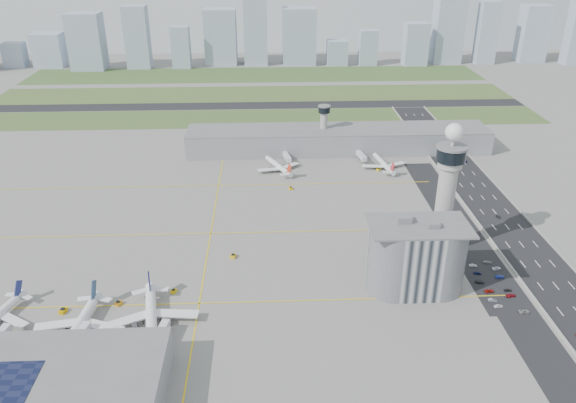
{
  "coord_description": "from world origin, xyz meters",
  "views": [
    {
      "loc": [
        -11.3,
        -223.42,
        140.58
      ],
      "look_at": [
        0.0,
        35.0,
        15.0
      ],
      "focal_mm": 35.0,
      "sensor_mm": 36.0,
      "label": 1
    }
  ],
  "objects_px": {
    "tug_4": "(291,188)",
    "car_lot_8": "(508,290)",
    "tug_3": "(233,256)",
    "car_lot_3": "(480,282)",
    "jet_bridge_far_0": "(285,155)",
    "tug_2": "(174,291)",
    "control_tower": "(447,185)",
    "car_lot_4": "(477,273)",
    "jet_bridge_near_1": "(71,351)",
    "car_lot_2": "(489,291)",
    "jet_bridge_near_2": "(154,349)",
    "tug_0": "(63,310)",
    "car_lot_0": "(498,306)",
    "car_hw_4": "(422,134)",
    "car_lot_7": "(511,295)",
    "car_hw_2": "(465,161)",
    "car_lot_1": "(493,300)",
    "airplane_far_b": "(384,161)",
    "airplane_near_b": "(77,322)",
    "secondary_tower": "(324,124)",
    "car_lot_11": "(488,262)",
    "jet_bridge_far_1": "(358,154)",
    "car_hw_1": "(498,217)",
    "tug_5": "(378,169)",
    "car_lot_9": "(500,277)",
    "tug_1": "(119,303)",
    "car_lot_10": "(497,268)",
    "car_lot_6": "(524,311)",
    "car_lot_5": "(473,266)",
    "airplane_near_c": "(150,313)",
    "admin_building": "(416,257)",
    "airplane_far_a": "(278,163)"
  },
  "relations": [
    {
      "from": "jet_bridge_far_0",
      "to": "car_lot_6",
      "type": "relative_size",
      "value": 3.08
    },
    {
      "from": "airplane_near_b",
      "to": "tug_2",
      "type": "xyz_separation_m",
      "value": [
        32.62,
        26.14,
        -5.03
      ]
    },
    {
      "from": "jet_bridge_far_1",
      "to": "car_lot_0",
      "type": "height_order",
      "value": "jet_bridge_far_1"
    },
    {
      "from": "car_lot_4",
      "to": "car_lot_11",
      "type": "bearing_deg",
      "value": -32.16
    },
    {
      "from": "car_lot_2",
      "to": "car_lot_7",
      "type": "relative_size",
      "value": 0.96
    },
    {
      "from": "jet_bridge_near_1",
      "to": "tug_5",
      "type": "xyz_separation_m",
      "value": [
        144.96,
        170.6,
        -2.03
      ]
    },
    {
      "from": "car_lot_0",
      "to": "jet_bridge_far_0",
      "type": "bearing_deg",
      "value": 20.43
    },
    {
      "from": "jet_bridge_near_1",
      "to": "car_lot_9",
      "type": "xyz_separation_m",
      "value": [
        175.66,
        44.22,
        -2.19
      ]
    },
    {
      "from": "car_lot_1",
      "to": "jet_bridge_near_1",
      "type": "bearing_deg",
      "value": 105.44
    },
    {
      "from": "car_lot_7",
      "to": "car_hw_2",
      "type": "height_order",
      "value": "car_lot_7"
    },
    {
      "from": "admin_building",
      "to": "car_lot_6",
      "type": "xyz_separation_m",
      "value": [
        40.99,
        -20.11,
        -14.67
      ]
    },
    {
      "from": "airplane_far_a",
      "to": "tug_0",
      "type": "xyz_separation_m",
      "value": [
        -91.93,
        -146.66,
        -3.9
      ]
    },
    {
      "from": "car_lot_3",
      "to": "control_tower",
      "type": "bearing_deg",
      "value": 28.59
    },
    {
      "from": "jet_bridge_near_1",
      "to": "car_hw_4",
      "type": "bearing_deg",
      "value": -28.72
    },
    {
      "from": "airplane_near_b",
      "to": "tug_2",
      "type": "bearing_deg",
      "value": 134.35
    },
    {
      "from": "jet_bridge_near_1",
      "to": "jet_bridge_far_0",
      "type": "bearing_deg",
      "value": -13.77
    },
    {
      "from": "jet_bridge_near_1",
      "to": "car_lot_3",
      "type": "relative_size",
      "value": 3.55
    },
    {
      "from": "control_tower",
      "to": "car_lot_7",
      "type": "relative_size",
      "value": 14.66
    },
    {
      "from": "control_tower",
      "to": "car_lot_4",
      "type": "distance_m",
      "value": 42.19
    },
    {
      "from": "car_lot_6",
      "to": "car_hw_2",
      "type": "xyz_separation_m",
      "value": [
        29.93,
        163.15,
        -0.08
      ]
    },
    {
      "from": "jet_bridge_near_1",
      "to": "car_lot_4",
      "type": "bearing_deg",
      "value": -64.03
    },
    {
      "from": "jet_bridge_near_1",
      "to": "airplane_near_b",
      "type": "bearing_deg",
      "value": 15.62
    },
    {
      "from": "jet_bridge_far_1",
      "to": "car_hw_4",
      "type": "height_order",
      "value": "jet_bridge_far_1"
    },
    {
      "from": "tug_4",
      "to": "car_lot_8",
      "type": "xyz_separation_m",
      "value": [
        88.65,
        -109.6,
        -0.24
      ]
    },
    {
      "from": "airplane_near_c",
      "to": "tug_1",
      "type": "height_order",
      "value": "airplane_near_c"
    },
    {
      "from": "tug_3",
      "to": "car_lot_0",
      "type": "distance_m",
      "value": 119.65
    },
    {
      "from": "airplane_near_b",
      "to": "car_lot_10",
      "type": "xyz_separation_m",
      "value": [
        178.27,
        37.82,
        -5.24
      ]
    },
    {
      "from": "tug_4",
      "to": "jet_bridge_near_2",
      "type": "bearing_deg",
      "value": 55.49
    },
    {
      "from": "tug_0",
      "to": "car_lot_5",
      "type": "relative_size",
      "value": 0.96
    },
    {
      "from": "tug_1",
      "to": "car_lot_10",
      "type": "xyz_separation_m",
      "value": [
        167.33,
        19.63,
        -0.3
      ]
    },
    {
      "from": "control_tower",
      "to": "jet_bridge_near_2",
      "type": "xyz_separation_m",
      "value": [
        -125.0,
        -69.0,
        -32.19
      ]
    },
    {
      "from": "jet_bridge_near_2",
      "to": "tug_0",
      "type": "relative_size",
      "value": 4.14
    },
    {
      "from": "jet_bridge_far_0",
      "to": "tug_2",
      "type": "bearing_deg",
      "value": -29.28
    },
    {
      "from": "tug_3",
      "to": "car_lot_3",
      "type": "bearing_deg",
      "value": 178.62
    },
    {
      "from": "tug_0",
      "to": "car_lot_8",
      "type": "xyz_separation_m",
      "value": [
        187.16,
        6.72,
        -0.42
      ]
    },
    {
      "from": "airplane_near_c",
      "to": "car_lot_4",
      "type": "bearing_deg",
      "value": 91.51
    },
    {
      "from": "jet_bridge_near_2",
      "to": "car_lot_11",
      "type": "bearing_deg",
      "value": -58.62
    },
    {
      "from": "tug_0",
      "to": "car_lot_7",
      "type": "xyz_separation_m",
      "value": [
        186.82,
        2.71,
        -0.34
      ]
    },
    {
      "from": "control_tower",
      "to": "car_lot_0",
      "type": "height_order",
      "value": "control_tower"
    },
    {
      "from": "car_hw_1",
      "to": "car_hw_4",
      "type": "relative_size",
      "value": 1.04
    },
    {
      "from": "secondary_tower",
      "to": "car_lot_0",
      "type": "height_order",
      "value": "secondary_tower"
    },
    {
      "from": "secondary_tower",
      "to": "tug_4",
      "type": "bearing_deg",
      "value": -111.34
    },
    {
      "from": "car_lot_2",
      "to": "car_lot_4",
      "type": "bearing_deg",
      "value": -7.39
    },
    {
      "from": "jet_bridge_far_0",
      "to": "car_lot_7",
      "type": "height_order",
      "value": "jet_bridge_far_0"
    },
    {
      "from": "car_lot_6",
      "to": "car_lot_10",
      "type": "xyz_separation_m",
      "value": [
        0.97,
        32.3,
        -0.03
      ]
    },
    {
      "from": "tug_2",
      "to": "car_lot_8",
      "type": "xyz_separation_m",
      "value": [
        144.04,
        -5.44,
        -0.24
      ]
    },
    {
      "from": "jet_bridge_near_1",
      "to": "car_lot_2",
      "type": "distance_m",
      "value": 170.44
    },
    {
      "from": "car_lot_10",
      "to": "car_lot_3",
      "type": "bearing_deg",
      "value": 124.55
    },
    {
      "from": "car_lot_3",
      "to": "car_lot_4",
      "type": "distance_m",
      "value": 7.27
    },
    {
      "from": "car_lot_1",
      "to": "airplane_far_b",
      "type": "bearing_deg",
      "value": 12.72
    }
  ]
}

